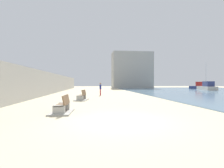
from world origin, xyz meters
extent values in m
plane|color=beige|center=(0.00, 18.00, 0.00)|extent=(120.00, 120.00, 0.00)
cube|color=#ADAAA3|center=(-7.50, 18.00, 1.55)|extent=(0.80, 64.00, 3.10)
cube|color=#ADAAA3|center=(-2.83, 1.66, 0.25)|extent=(0.61, 0.22, 0.50)
cube|color=#ADAAA3|center=(-2.79, 3.06, 0.25)|extent=(0.61, 0.22, 0.50)
cube|color=brown|center=(-2.81, 2.36, 0.45)|extent=(0.55, 1.61, 0.06)
cube|color=brown|center=(-2.58, 2.36, 0.73)|extent=(0.21, 1.60, 0.50)
cube|color=#ADAAA3|center=(-2.81, 2.36, 0.04)|extent=(1.16, 2.13, 0.08)
cube|color=#ADAAA3|center=(-2.29, 8.75, 0.25)|extent=(0.62, 0.28, 0.50)
cube|color=#ADAAA3|center=(-2.10, 10.13, 0.25)|extent=(0.62, 0.28, 0.50)
cube|color=brown|center=(-2.19, 9.44, 0.45)|extent=(0.71, 1.65, 0.06)
cube|color=brown|center=(-1.96, 9.41, 0.73)|extent=(0.38, 1.61, 0.50)
cube|color=#ADAAA3|center=(-2.19, 9.44, 0.04)|extent=(1.37, 2.23, 0.08)
cylinder|color=#B22D33|center=(-0.16, 15.57, 0.41)|extent=(0.12, 0.12, 0.82)
cylinder|color=#B22D33|center=(-0.14, 15.44, 0.41)|extent=(0.12, 0.12, 0.82)
cube|color=navy|center=(-0.15, 15.50, 1.12)|extent=(0.23, 0.35, 0.58)
sphere|color=#936B4C|center=(-0.15, 15.50, 1.55)|extent=(0.22, 0.22, 0.22)
cylinder|color=navy|center=(-0.19, 15.72, 1.15)|extent=(0.09, 0.09, 0.53)
cylinder|color=navy|center=(-0.11, 15.29, 1.15)|extent=(0.09, 0.09, 0.53)
cube|color=navy|center=(26.95, 37.03, 0.41)|extent=(3.44, 4.86, 0.73)
cube|color=red|center=(27.15, 36.40, 1.35)|extent=(2.05, 2.31, 1.16)
cube|color=beige|center=(24.94, 30.79, 0.44)|extent=(4.11, 7.94, 0.81)
cube|color=navy|center=(24.63, 29.68, 1.41)|extent=(2.33, 3.64, 1.13)
cylinder|color=silver|center=(25.05, 31.16, 3.58)|extent=(0.12, 0.12, 5.47)
cube|color=#9E9E99|center=(10.77, 46.00, 5.45)|extent=(12.00, 6.00, 10.90)
camera|label=1|loc=(-1.12, -7.54, 1.64)|focal=28.48mm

